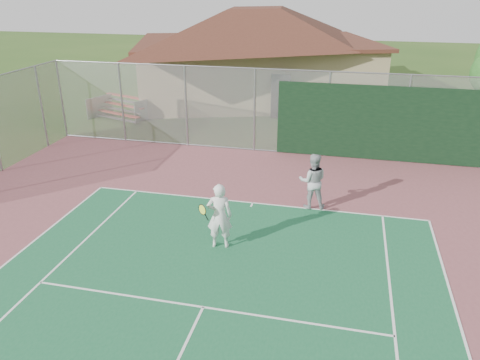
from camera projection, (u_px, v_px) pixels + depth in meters
name	position (u px, v px, depth m)	size (l,w,h in m)	color
back_fence	(330.00, 117.00, 18.84)	(20.08, 0.11, 3.53)	gray
clubhouse	(256.00, 45.00, 28.07)	(16.91, 13.77, 6.31)	tan
bleachers	(123.00, 107.00, 24.78)	(3.38, 2.56, 1.07)	#AD3928
player_white_front	(219.00, 216.00, 12.50)	(0.90, 0.69, 1.86)	silver
player_grey_back	(313.00, 182.00, 14.74)	(0.97, 0.80, 1.81)	#A1A4A6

